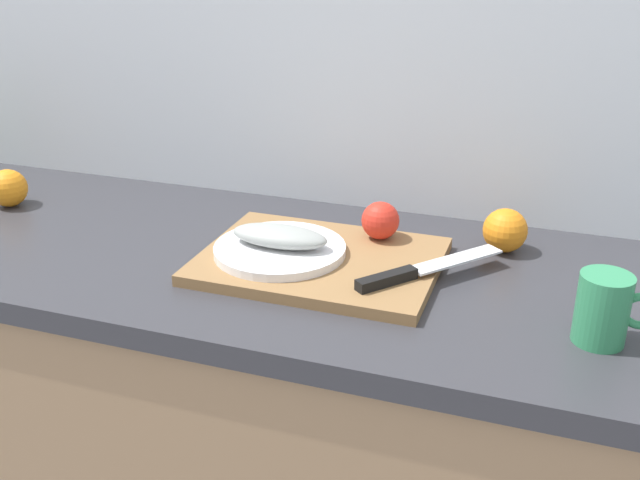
% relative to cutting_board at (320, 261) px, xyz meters
% --- Properties ---
extents(back_wall, '(3.20, 0.05, 2.50)m').
position_rel_cutting_board_xyz_m(back_wall, '(-0.20, 0.33, 0.34)').
color(back_wall, silver).
rests_on(back_wall, ground_plane).
extents(kitchen_counter, '(2.00, 0.60, 0.90)m').
position_rel_cutting_board_xyz_m(kitchen_counter, '(-0.20, 0.01, -0.46)').
color(kitchen_counter, '#9E7A56').
rests_on(kitchen_counter, ground_plane).
extents(cutting_board, '(0.41, 0.31, 0.02)m').
position_rel_cutting_board_xyz_m(cutting_board, '(0.00, 0.00, 0.00)').
color(cutting_board, olive).
rests_on(cutting_board, kitchen_counter).
extents(white_plate, '(0.23, 0.23, 0.01)m').
position_rel_cutting_board_xyz_m(white_plate, '(-0.07, -0.01, 0.02)').
color(white_plate, white).
rests_on(white_plate, cutting_board).
extents(fish_fillet, '(0.17, 0.07, 0.04)m').
position_rel_cutting_board_xyz_m(fish_fillet, '(-0.07, -0.01, 0.04)').
color(fish_fillet, '#999E99').
rests_on(fish_fillet, white_plate).
extents(chef_knife, '(0.21, 0.24, 0.02)m').
position_rel_cutting_board_xyz_m(chef_knife, '(0.17, -0.03, 0.02)').
color(chef_knife, silver).
rests_on(chef_knife, cutting_board).
extents(tomato_0, '(0.07, 0.07, 0.07)m').
position_rel_cutting_board_xyz_m(tomato_0, '(0.08, 0.11, 0.04)').
color(tomato_0, red).
rests_on(tomato_0, cutting_board).
extents(coffee_mug_0, '(0.11, 0.07, 0.10)m').
position_rel_cutting_board_xyz_m(coffee_mug_0, '(0.46, -0.11, 0.04)').
color(coffee_mug_0, '#338C59').
rests_on(coffee_mug_0, kitchen_counter).
extents(orange_0, '(0.08, 0.08, 0.08)m').
position_rel_cutting_board_xyz_m(orange_0, '(0.30, 0.17, 0.03)').
color(orange_0, orange).
rests_on(orange_0, kitchen_counter).
extents(orange_2, '(0.08, 0.08, 0.08)m').
position_rel_cutting_board_xyz_m(orange_2, '(-0.72, 0.07, 0.03)').
color(orange_2, orange).
rests_on(orange_2, kitchen_counter).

